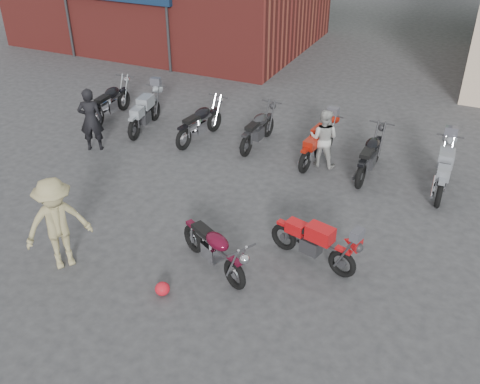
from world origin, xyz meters
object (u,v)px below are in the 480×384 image
at_px(row_bike_4, 318,142).
at_px(sportbike, 314,240).
at_px(person_tan, 57,224).
at_px(row_bike_5, 370,153).
at_px(person_light, 324,138).
at_px(row_bike_1, 145,111).
at_px(vintage_motorcycle, 214,246).
at_px(helmet, 162,289).
at_px(row_bike_3, 258,127).
at_px(person_dark, 91,120).
at_px(row_bike_2, 200,121).
at_px(row_bike_6, 444,169).
at_px(row_bike_0, 110,100).

bearing_deg(row_bike_4, sportbike, -156.26).
relative_size(person_tan, row_bike_5, 0.93).
bearing_deg(person_tan, person_light, 8.24).
distance_m(person_light, row_bike_1, 5.35).
distance_m(vintage_motorcycle, helmet, 1.22).
distance_m(row_bike_1, row_bike_3, 3.43).
relative_size(person_dark, row_bike_5, 0.86).
xyz_separation_m(helmet, person_dark, (-4.80, 4.22, 0.74)).
distance_m(helmet, row_bike_1, 7.30).
bearing_deg(person_light, row_bike_3, -11.94).
bearing_deg(person_tan, row_bike_4, 10.23).
distance_m(row_bike_2, row_bike_3, 1.65).
relative_size(person_tan, row_bike_6, 0.93).
xyz_separation_m(row_bike_0, row_bike_1, (1.39, -0.25, -0.02)).
relative_size(person_dark, row_bike_6, 0.86).
bearing_deg(row_bike_3, row_bike_6, -92.48).
bearing_deg(row_bike_0, row_bike_2, -97.86).
distance_m(vintage_motorcycle, row_bike_1, 6.84).
bearing_deg(row_bike_2, row_bike_3, -70.16).
xyz_separation_m(sportbike, row_bike_1, (-6.42, 3.91, 0.05)).
xyz_separation_m(person_dark, row_bike_6, (8.82, 1.66, -0.28)).
height_order(person_tan, row_bike_3, person_tan).
height_order(person_tan, row_bike_2, person_tan).
bearing_deg(row_bike_1, row_bike_3, -92.79).
xyz_separation_m(helmet, row_bike_6, (4.02, 5.88, 0.46)).
bearing_deg(row_bike_6, person_tan, 131.08).
bearing_deg(row_bike_5, row_bike_0, 90.43).
height_order(helmet, person_dark, person_dark).
relative_size(vintage_motorcycle, row_bike_0, 0.92).
relative_size(row_bike_0, row_bike_6, 1.02).
bearing_deg(row_bike_4, row_bike_5, -88.33).
bearing_deg(row_bike_4, person_light, -123.90).
height_order(person_light, row_bike_1, person_light).
height_order(sportbike, row_bike_0, row_bike_0).
bearing_deg(helmet, sportbike, 42.88).
xyz_separation_m(vintage_motorcycle, person_dark, (-5.33, 3.20, 0.32)).
bearing_deg(row_bike_4, row_bike_3, 89.88).
bearing_deg(person_tan, row_bike_1, 56.12).
relative_size(vintage_motorcycle, helmet, 6.96).
relative_size(helmet, row_bike_0, 0.13).
distance_m(person_tan, row_bike_3, 6.50).
height_order(sportbike, person_light, person_light).
bearing_deg(row_bike_1, row_bike_5, -98.83).
distance_m(row_bike_3, row_bike_6, 4.89).
height_order(person_dark, row_bike_3, person_dark).
relative_size(vintage_motorcycle, row_bike_5, 0.94).
bearing_deg(row_bike_1, row_bike_0, 70.60).
xyz_separation_m(sportbike, row_bike_4, (-1.25, 4.09, 0.02)).
xyz_separation_m(person_light, row_bike_1, (-5.35, -0.02, -0.18)).
bearing_deg(row_bike_1, vintage_motorcycle, -144.94).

